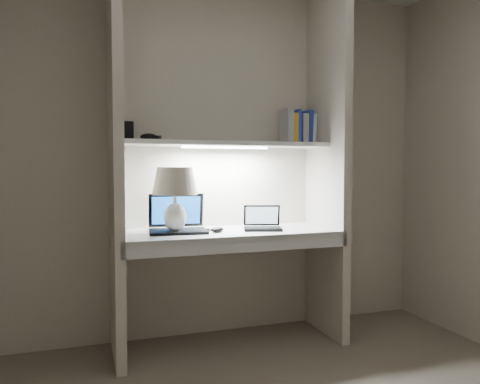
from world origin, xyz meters
name	(u,v)px	position (x,y,z in m)	size (l,w,h in m)	color
back_wall	(218,159)	(0.00, 1.50, 1.25)	(3.20, 0.01, 2.50)	beige
alcove_panel_left	(116,158)	(-0.73, 1.23, 1.25)	(0.06, 0.55, 2.50)	beige
alcove_panel_right	(327,159)	(0.73, 1.23, 1.25)	(0.06, 0.55, 2.50)	beige
desk	(230,234)	(0.00, 1.23, 0.75)	(1.40, 0.55, 0.04)	white
desk_apron	(242,244)	(0.00, 0.96, 0.72)	(1.46, 0.03, 0.10)	silver
shelf	(225,144)	(0.00, 1.32, 1.35)	(1.40, 0.36, 0.03)	silver
strip_light	(225,147)	(0.00, 1.32, 1.33)	(0.60, 0.04, 0.01)	white
table_lamp	(175,189)	(-0.37, 1.19, 1.06)	(0.29, 0.29, 0.42)	white
laptop_main	(177,223)	(-0.34, 1.30, 0.83)	(0.40, 0.35, 0.25)	black
laptop_netbook	(262,224)	(0.23, 1.21, 0.81)	(0.30, 0.28, 0.16)	black
speaker	(258,216)	(0.29, 1.45, 0.84)	(0.09, 0.07, 0.13)	silver
mouse	(217,230)	(-0.10, 1.17, 0.79)	(0.10, 0.06, 0.04)	black
cable_coil	(208,230)	(-0.14, 1.27, 0.78)	(0.09, 0.09, 0.01)	black
sticky_note	(158,234)	(-0.48, 1.22, 0.77)	(0.08, 0.08, 0.00)	yellow
book_row	(298,128)	(0.58, 1.40, 1.48)	(0.23, 0.16, 0.24)	white
shelf_box	(127,131)	(-0.64, 1.43, 1.43)	(0.07, 0.05, 0.13)	black
shelf_gadget	(149,137)	(-0.50, 1.39, 1.39)	(0.12, 0.08, 0.05)	black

